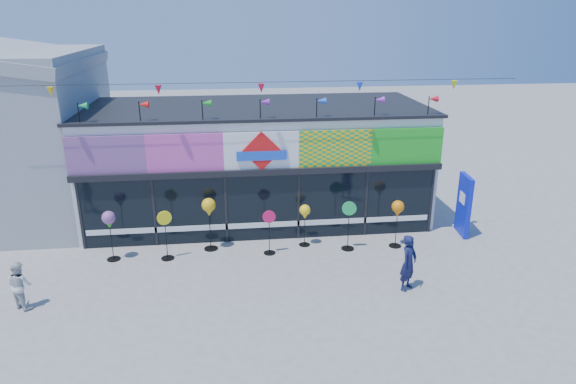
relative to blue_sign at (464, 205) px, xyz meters
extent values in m
plane|color=gray|center=(-6.86, -3.11, -1.05)|extent=(80.00, 80.00, 0.00)
cube|color=silver|center=(-6.86, 2.89, 0.95)|extent=(12.00, 5.00, 4.00)
cube|color=black|center=(-6.86, 0.33, 0.10)|extent=(11.60, 0.12, 2.30)
cube|color=black|center=(-6.86, 0.29, 1.35)|extent=(12.00, 0.30, 0.20)
cube|color=white|center=(-6.86, 0.30, -0.50)|extent=(11.40, 0.10, 0.18)
cube|color=black|center=(-6.86, 2.89, 3.00)|extent=(12.20, 5.20, 0.10)
cube|color=black|center=(-12.66, 0.32, 0.10)|extent=(0.08, 0.14, 2.30)
cube|color=black|center=(-10.36, 0.32, 0.10)|extent=(0.08, 0.14, 2.30)
cube|color=black|center=(-8.06, 0.32, 0.10)|extent=(0.08, 0.14, 2.30)
cube|color=black|center=(-5.66, 0.32, 0.10)|extent=(0.08, 0.14, 2.30)
cube|color=black|center=(-3.36, 0.32, 0.10)|extent=(0.08, 0.14, 2.30)
cube|color=black|center=(-1.06, 0.32, 0.10)|extent=(0.08, 0.14, 2.30)
cube|color=red|center=(-11.66, 0.31, 2.05)|extent=(2.40, 0.08, 1.20)
cube|color=#DA48A4|center=(-9.26, 0.31, 2.05)|extent=(2.40, 0.08, 1.20)
cube|color=white|center=(-6.86, 0.31, 2.05)|extent=(2.40, 0.08, 1.20)
cube|color=yellow|center=(-4.46, 0.31, 2.05)|extent=(2.40, 0.08, 1.20)
cube|color=green|center=(-2.06, 0.31, 2.05)|extent=(2.40, 0.08, 1.20)
cube|color=red|center=(-6.86, 0.25, 2.05)|extent=(1.27, 0.06, 1.27)
cube|color=blue|center=(-6.86, 0.23, 1.90)|extent=(1.60, 0.05, 0.30)
cube|color=red|center=(-10.89, 0.37, 0.05)|extent=(0.78, 0.03, 0.78)
cube|color=#E84D83|center=(-9.54, 0.37, 0.23)|extent=(0.92, 0.03, 0.92)
cube|color=purple|center=(-8.20, 0.37, 0.54)|extent=(0.78, 0.03, 0.78)
cube|color=purple|center=(-6.86, 0.37, -0.02)|extent=(0.92, 0.03, 0.92)
cube|color=red|center=(-5.51, 0.37, 0.12)|extent=(0.78, 0.03, 0.78)
cube|color=#2518D2|center=(-4.17, 0.37, 0.50)|extent=(0.92, 0.03, 0.92)
cube|color=purple|center=(-2.83, 0.37, 0.03)|extent=(0.78, 0.03, 0.78)
cylinder|color=black|center=(-12.36, 0.54, 3.30)|extent=(0.03, 0.03, 0.70)
cone|color=#189C4E|center=(-12.22, 0.54, 3.55)|extent=(0.30, 0.22, 0.22)
cylinder|color=black|center=(-10.56, 0.54, 3.30)|extent=(0.03, 0.03, 0.70)
cone|color=red|center=(-10.42, 0.54, 3.55)|extent=(0.30, 0.22, 0.22)
cylinder|color=black|center=(-8.66, 0.54, 3.30)|extent=(0.03, 0.03, 0.70)
cone|color=#179821|center=(-8.52, 0.54, 3.55)|extent=(0.30, 0.22, 0.22)
cylinder|color=black|center=(-6.86, 0.54, 3.30)|extent=(0.03, 0.03, 0.70)
cone|color=purple|center=(-6.72, 0.54, 3.55)|extent=(0.30, 0.22, 0.22)
cylinder|color=black|center=(-5.06, 0.54, 3.30)|extent=(0.03, 0.03, 0.70)
cone|color=blue|center=(-4.92, 0.54, 3.55)|extent=(0.30, 0.22, 0.22)
cylinder|color=black|center=(-3.16, 0.54, 3.30)|extent=(0.03, 0.03, 0.70)
cone|color=purple|center=(-3.02, 0.54, 3.55)|extent=(0.30, 0.22, 0.22)
cylinder|color=black|center=(-1.36, 0.54, 3.30)|extent=(0.03, 0.03, 0.70)
cone|color=red|center=(-1.22, 0.54, 3.55)|extent=(0.30, 0.22, 0.22)
cylinder|color=black|center=(-6.86, -0.11, 4.25)|extent=(16.00, 0.01, 0.01)
cone|color=yellow|center=(-12.86, -0.11, 4.07)|extent=(0.20, 0.20, 0.28)
cone|color=red|center=(-9.86, -0.11, 4.07)|extent=(0.20, 0.20, 0.28)
cone|color=red|center=(-6.86, -0.11, 4.07)|extent=(0.20, 0.20, 0.28)
cone|color=blue|center=(-3.86, -0.11, 4.07)|extent=(0.20, 0.20, 0.28)
cone|color=#D9E813|center=(-0.86, -0.11, 4.07)|extent=(0.20, 0.20, 0.28)
cube|color=#0D1CC5|center=(0.00, 0.00, -0.01)|extent=(0.27, 1.06, 2.10)
cube|color=white|center=(-0.08, 0.00, 0.26)|extent=(0.09, 0.47, 0.37)
cylinder|color=black|center=(-11.57, -0.63, -1.04)|extent=(0.41, 0.41, 0.03)
cylinder|color=black|center=(-11.57, -0.63, -0.36)|extent=(0.02, 0.02, 1.33)
sphere|color=green|center=(-11.57, -0.63, 0.35)|extent=(0.41, 0.41, 0.41)
cone|color=green|center=(-11.57, -0.63, 0.10)|extent=(0.20, 0.20, 0.18)
cylinder|color=black|center=(-9.91, -0.77, -1.04)|extent=(0.41, 0.41, 0.03)
cylinder|color=black|center=(-9.91, -0.77, -0.36)|extent=(0.02, 0.02, 1.32)
cylinder|color=yellow|center=(-9.91, -0.77, 0.31)|extent=(0.44, 0.17, 0.45)
cylinder|color=black|center=(-8.59, -0.23, -1.04)|extent=(0.44, 0.44, 0.03)
cylinder|color=black|center=(-8.59, -0.23, -0.30)|extent=(0.03, 0.03, 1.44)
sphere|color=#EBAF13|center=(-8.59, -0.23, 0.47)|extent=(0.44, 0.44, 0.44)
cone|color=#EBAF13|center=(-8.59, -0.23, 0.20)|extent=(0.22, 0.22, 0.20)
cylinder|color=black|center=(-6.73, -0.77, -1.04)|extent=(0.37, 0.37, 0.03)
cylinder|color=black|center=(-6.73, -0.77, -0.42)|extent=(0.02, 0.02, 1.21)
cylinder|color=#E31553|center=(-6.73, -0.77, 0.20)|extent=(0.41, 0.05, 0.41)
cylinder|color=black|center=(-5.53, -0.30, -1.04)|extent=(0.36, 0.36, 0.03)
cylinder|color=black|center=(-5.53, -0.30, -0.44)|extent=(0.02, 0.02, 1.17)
sphere|color=yellow|center=(-5.53, -0.30, 0.19)|extent=(0.36, 0.36, 0.36)
cone|color=yellow|center=(-5.53, -0.30, -0.04)|extent=(0.18, 0.18, 0.16)
cylinder|color=black|center=(-4.18, -0.75, -1.04)|extent=(0.42, 0.42, 0.03)
cylinder|color=black|center=(-4.18, -0.75, -0.35)|extent=(0.03, 0.03, 1.36)
cylinder|color=green|center=(-4.18, -0.75, 0.35)|extent=(0.46, 0.11, 0.46)
cylinder|color=black|center=(-2.59, -0.74, -1.04)|extent=(0.40, 0.40, 0.03)
cylinder|color=black|center=(-2.59, -0.74, -0.37)|extent=(0.02, 0.02, 1.31)
sphere|color=orange|center=(-2.59, -0.74, 0.34)|extent=(0.40, 0.40, 0.40)
cone|color=orange|center=(-2.59, -0.74, 0.09)|extent=(0.20, 0.20, 0.18)
imported|color=#141740|center=(-3.13, -3.43, -0.26)|extent=(0.69, 0.68, 1.60)
imported|color=silver|center=(-13.36, -3.16, -0.40)|extent=(0.73, 0.66, 1.30)
camera|label=1|loc=(-7.90, -15.51, 6.20)|focal=32.00mm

